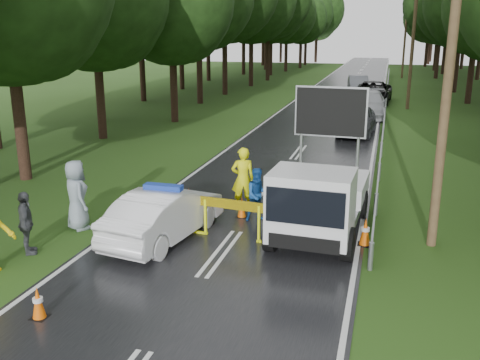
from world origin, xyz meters
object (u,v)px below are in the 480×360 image
(police_sedan, at_px, (164,215))
(barrier, at_px, (232,209))
(queue_car_fourth, at_px, (358,85))
(queue_car_second, at_px, (368,104))
(queue_car_first, at_px, (357,120))
(work_truck, at_px, (319,199))
(queue_car_third, at_px, (372,92))
(civilian, at_px, (258,195))
(officer, at_px, (243,179))

(police_sedan, relative_size, barrier, 1.63)
(barrier, relative_size, queue_car_fourth, 0.57)
(queue_car_fourth, bearing_deg, queue_car_second, -91.56)
(queue_car_first, distance_m, queue_car_second, 6.44)
(work_truck, bearing_deg, queue_car_third, 92.15)
(civilian, xyz_separation_m, queue_car_third, (2.26, 28.14, 0.01))
(officer, distance_m, queue_car_third, 27.40)
(barrier, relative_size, queue_car_first, 0.60)
(civilian, bearing_deg, queue_car_fourth, 57.98)
(work_truck, relative_size, queue_car_first, 1.12)
(civilian, distance_m, queue_car_first, 14.80)
(officer, height_order, civilian, officer)
(queue_car_second, bearing_deg, queue_car_first, -93.04)
(queue_car_fourth, bearing_deg, queue_car_third, -84.53)
(work_truck, bearing_deg, barrier, -156.43)
(police_sedan, xyz_separation_m, queue_car_second, (4.35, 23.21, 0.11))
(queue_car_third, bearing_deg, queue_car_second, -86.75)
(police_sedan, bearing_deg, officer, -105.26)
(barrier, bearing_deg, queue_car_third, 91.12)
(queue_car_third, height_order, queue_car_fourth, queue_car_third)
(queue_car_first, relative_size, queue_car_second, 0.80)
(work_truck, distance_m, queue_car_fourth, 34.93)
(barrier, xyz_separation_m, civilian, (0.34, 1.62, -0.04))
(civilian, distance_m, queue_car_second, 21.23)
(officer, bearing_deg, police_sedan, 43.95)
(civilian, relative_size, queue_car_second, 0.29)
(barrier, bearing_deg, queue_car_fourth, 94.20)
(civilian, bearing_deg, queue_car_third, 54.82)
(officer, bearing_deg, barrier, 76.85)
(officer, relative_size, civilian, 1.25)
(queue_car_second, height_order, queue_car_fourth, queue_car_second)
(barrier, distance_m, queue_car_third, 29.87)
(work_truck, distance_m, queue_car_second, 21.88)
(work_truck, xyz_separation_m, barrier, (-2.24, -0.84, -0.22))
(officer, distance_m, queue_car_fourth, 33.28)
(barrier, xyz_separation_m, queue_car_third, (2.61, 29.76, -0.03))
(officer, bearing_deg, civilian, 106.90)
(work_truck, xyz_separation_m, queue_car_fourth, (-1.03, 34.91, -0.29))
(police_sedan, height_order, officer, officer)
(officer, height_order, queue_car_second, officer)
(barrier, relative_size, officer, 1.35)
(barrier, height_order, civilian, civilian)
(police_sedan, distance_m, queue_car_third, 30.56)
(civilian, relative_size, queue_car_fourth, 0.34)
(barrier, relative_size, queue_car_third, 0.46)
(queue_car_fourth, bearing_deg, barrier, -99.64)
(police_sedan, xyz_separation_m, work_truck, (3.98, 1.33, 0.36))
(queue_car_first, xyz_separation_m, queue_car_fourth, (-1.10, 19.47, 0.01))
(queue_car_second, bearing_deg, queue_car_third, 89.71)
(queue_car_first, height_order, queue_car_second, queue_car_second)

